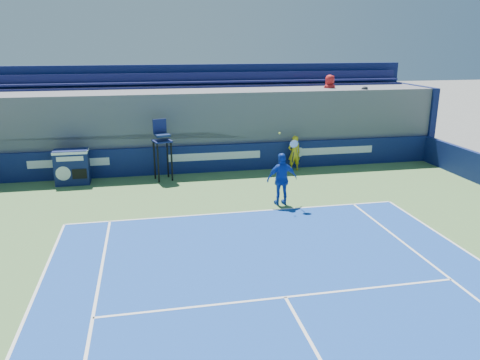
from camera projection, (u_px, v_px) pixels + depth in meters
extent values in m
imported|color=gold|center=(294.00, 153.00, 20.41)|extent=(0.58, 0.40, 1.55)
cube|color=white|center=(238.00, 212.00, 15.52)|extent=(10.97, 0.07, 0.00)
cube|color=white|center=(285.00, 297.00, 10.37)|extent=(8.23, 0.07, 0.00)
cube|color=#0D184D|center=(215.00, 158.00, 20.26)|extent=(20.40, 0.20, 1.20)
cube|color=white|center=(69.00, 163.00, 18.99)|extent=(3.20, 0.01, 0.32)
cube|color=white|center=(215.00, 156.00, 20.13)|extent=(4.00, 0.01, 0.32)
cube|color=white|center=(335.00, 151.00, 21.17)|extent=(3.60, 0.01, 0.32)
cylinder|color=white|center=(299.00, 152.00, 20.85)|extent=(0.44, 0.01, 0.44)
cube|color=#0E1848|center=(72.00, 167.00, 18.47)|extent=(1.31, 0.71, 1.40)
cube|color=white|center=(70.00, 152.00, 18.29)|extent=(1.33, 0.73, 0.10)
cylinder|color=silver|center=(63.00, 174.00, 18.12)|extent=(0.56, 0.02, 0.56)
cube|color=black|center=(79.00, 174.00, 18.25)|extent=(0.55, 0.02, 0.40)
cube|color=silver|center=(70.00, 159.00, 18.01)|extent=(1.00, 0.02, 0.18)
cylinder|color=black|center=(158.00, 163.00, 18.63)|extent=(0.08, 0.08, 1.60)
cylinder|color=black|center=(172.00, 162.00, 18.86)|extent=(0.08, 0.08, 1.60)
cylinder|color=black|center=(154.00, 160.00, 19.12)|extent=(0.08, 0.08, 1.60)
cylinder|color=black|center=(168.00, 159.00, 19.35)|extent=(0.08, 0.08, 1.60)
cube|color=#101951|center=(162.00, 141.00, 18.75)|extent=(0.85, 0.85, 0.06)
cube|color=#14234D|center=(162.00, 135.00, 18.59)|extent=(0.64, 0.57, 0.08)
cube|color=#141A4C|center=(160.00, 126.00, 18.82)|extent=(0.55, 0.19, 0.60)
imported|color=#153FB1|center=(282.00, 179.00, 16.04)|extent=(1.10, 0.50, 1.83)
cylinder|color=black|center=(293.00, 157.00, 15.83)|extent=(0.04, 0.16, 0.39)
torus|color=silver|center=(294.00, 144.00, 15.62)|extent=(0.30, 0.12, 0.29)
cylinder|color=silver|center=(294.00, 144.00, 15.62)|extent=(0.25, 0.09, 0.24)
sphere|color=yellow|center=(280.00, 133.00, 15.46)|extent=(0.07, 0.07, 0.07)
cube|color=#545459|center=(208.00, 126.00, 21.74)|extent=(20.40, 3.60, 3.38)
cube|color=#545459|center=(212.00, 136.00, 20.53)|extent=(20.40, 0.90, 0.55)
cube|color=#13174A|center=(213.00, 126.00, 20.30)|extent=(20.00, 0.45, 0.08)
cube|color=#13174A|center=(212.00, 120.00, 20.48)|extent=(20.00, 0.06, 0.45)
cube|color=#545459|center=(209.00, 120.00, 21.22)|extent=(20.40, 0.90, 0.55)
cube|color=#13174A|center=(209.00, 110.00, 20.99)|extent=(20.00, 0.45, 0.08)
cube|color=#13174A|center=(209.00, 105.00, 21.17)|extent=(20.00, 0.06, 0.45)
cube|color=#545459|center=(207.00, 106.00, 21.91)|extent=(20.40, 0.90, 0.55)
cube|color=#13174A|center=(207.00, 96.00, 21.68)|extent=(20.00, 0.45, 0.08)
cube|color=#13174A|center=(206.00, 91.00, 21.85)|extent=(20.00, 0.06, 0.45)
cube|color=#545459|center=(204.00, 92.00, 22.60)|extent=(20.40, 0.90, 0.55)
cube|color=#13174A|center=(204.00, 82.00, 22.37)|extent=(20.00, 0.45, 0.08)
cube|color=#13174A|center=(203.00, 77.00, 22.54)|extent=(20.00, 0.06, 0.45)
cube|color=#0C1647|center=(203.00, 109.00, 23.42)|extent=(20.80, 0.30, 4.40)
cube|color=#0C1647|center=(411.00, 119.00, 23.69)|extent=(0.30, 3.90, 3.40)
imported|color=teal|center=(250.00, 110.00, 20.48)|extent=(1.01, 0.56, 1.62)
imported|color=#B41919|center=(329.00, 93.00, 21.93)|extent=(0.89, 0.66, 1.67)
imported|color=black|center=(363.00, 105.00, 21.47)|extent=(0.73, 0.58, 1.75)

